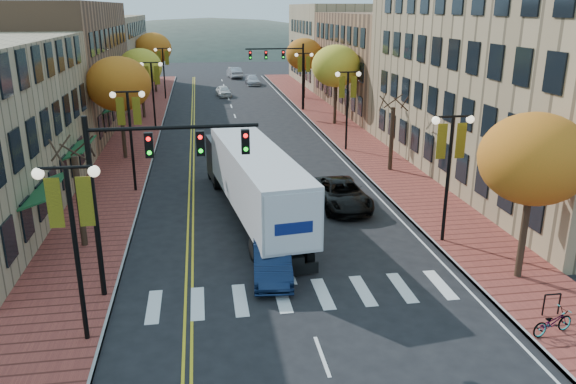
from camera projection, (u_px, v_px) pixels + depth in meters
name	position (u px, v px, depth m)	size (l,w,h in m)	color
ground	(310.00, 323.00, 19.68)	(200.00, 200.00, 0.00)	black
sidewalk_left	(137.00, 134.00, 48.83)	(4.00, 85.00, 0.15)	brown
sidewalk_right	(338.00, 127.00, 51.48)	(4.00, 85.00, 0.15)	brown
building_left_mid	(42.00, 68.00, 49.24)	(12.00, 24.00, 11.00)	brown
building_left_far	(92.00, 54.00, 72.93)	(12.00, 26.00, 9.50)	#9E8966
building_right_near	(553.00, 59.00, 35.07)	(15.00, 28.00, 15.00)	#997F5B
building_right_mid	(405.00, 62.00, 60.25)	(15.00, 24.00, 10.00)	brown
building_right_far	(351.00, 44.00, 80.74)	(15.00, 20.00, 11.00)	#9E8966
tree_left_a	(80.00, 202.00, 25.16)	(0.28, 0.28, 4.20)	#382619
tree_left_b	(119.00, 84.00, 39.17)	(4.48, 4.48, 7.21)	#382619
tree_left_c	(140.00, 67.00, 54.31)	(4.16, 4.16, 6.69)	#382619
tree_left_d	(153.00, 48.00, 71.03)	(4.61, 4.61, 7.42)	#382619
tree_right_a	(534.00, 159.00, 21.30)	(4.16, 4.16, 6.69)	#382619
tree_right_b	(391.00, 139.00, 37.19)	(0.28, 0.28, 4.20)	#382619
tree_right_c	(336.00, 66.00, 51.21)	(4.48, 4.48, 7.21)	#382619
tree_right_d	(304.00, 54.00, 66.27)	(4.35, 4.35, 7.00)	#382619
lamp_left_a	(72.00, 221.00, 17.23)	(1.96, 0.36, 6.05)	black
lamp_left_b	(130.00, 122.00, 32.25)	(1.96, 0.36, 6.05)	black
lamp_left_c	(152.00, 82.00, 49.14)	(1.96, 0.36, 6.05)	black
lamp_left_d	(163.00, 63.00, 66.03)	(1.96, 0.36, 6.05)	black
lamp_right_a	(450.00, 154.00, 25.07)	(1.96, 0.36, 6.05)	black
lamp_right_b	(348.00, 95.00, 41.96)	(1.96, 0.36, 6.05)	black
lamp_right_c	(304.00, 70.00, 58.85)	(1.96, 0.36, 6.05)	black
traffic_mast_near	(146.00, 172.00, 20.15)	(6.10, 0.35, 7.00)	black
traffic_mast_far	(285.00, 64.00, 58.36)	(6.10, 0.34, 7.00)	black
semi_truck	(251.00, 176.00, 28.89)	(4.40, 15.79, 3.90)	black
navy_sedan	(272.00, 260.00, 22.93)	(1.51, 4.34, 1.43)	#0C1933
black_suv	(342.00, 194.00, 30.97)	(2.48, 5.38, 1.50)	black
car_far_white	(223.00, 91.00, 69.70)	(1.56, 3.88, 1.32)	silver
car_far_silver	(253.00, 80.00, 80.06)	(1.85, 4.55, 1.32)	#B7B6BF
car_far_oncoming	(234.00, 73.00, 88.02)	(1.74, 5.00, 1.65)	#B8B8C0
bicycle	(553.00, 322.00, 18.64)	(0.58, 1.66, 0.87)	gray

